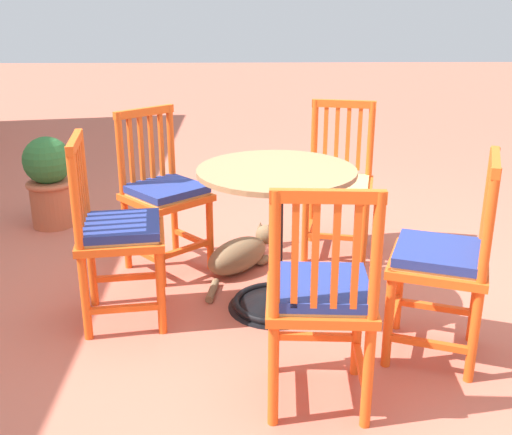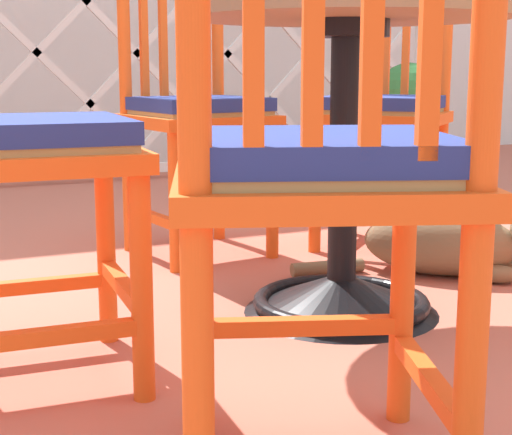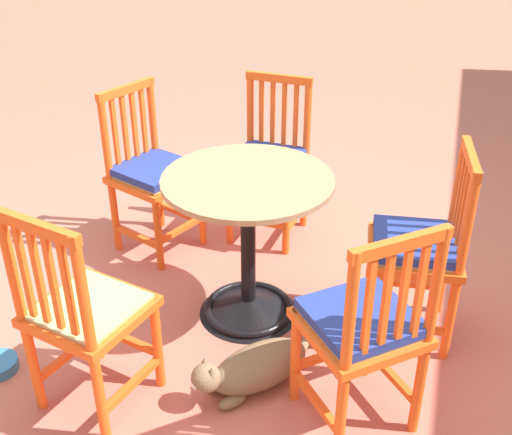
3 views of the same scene
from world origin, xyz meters
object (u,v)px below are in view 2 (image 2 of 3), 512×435
object	(u,v)px
orange_chair_by_planter	(15,150)
terracotta_planter	(408,126)
orange_chair_facing_out	(383,113)
cafe_table	(343,199)
orange_chair_tucked_in	(321,177)
tabby_cat	(453,244)
orange_chair_near_fence	(195,115)

from	to	relation	value
orange_chair_by_planter	terracotta_planter	bearing A→B (deg)	38.40
orange_chair_facing_out	orange_chair_by_planter	size ratio (longest dim) A/B	1.00
cafe_table	orange_chair_facing_out	bearing A→B (deg)	49.66
orange_chair_tucked_in	orange_chair_by_planter	bearing A→B (deg)	120.12
orange_chair_by_planter	tabby_cat	bearing A→B (deg)	13.06
orange_chair_facing_out	orange_chair_near_fence	distance (m)	0.63
tabby_cat	orange_chair_facing_out	bearing A→B (deg)	84.78
orange_chair_facing_out	tabby_cat	distance (m)	0.56
orange_chair_near_fence	orange_chair_by_planter	world-z (taller)	same
terracotta_planter	cafe_table	bearing A→B (deg)	-129.97
orange_chair_by_planter	orange_chair_tucked_in	xyz separation A→B (m)	(0.33, -0.56, 0.00)
orange_chair_tucked_in	tabby_cat	xyz separation A→B (m)	(0.92, 0.85, -0.35)
orange_chair_facing_out	orange_chair_by_planter	xyz separation A→B (m)	(-1.29, -0.73, 0.00)
orange_chair_near_fence	terracotta_planter	xyz separation A→B (m)	(1.32, 0.71, -0.12)
tabby_cat	orange_chair_tucked_in	bearing A→B (deg)	-137.24
orange_chair_tucked_in	terracotta_planter	xyz separation A→B (m)	(1.67, 2.15, -0.12)
orange_chair_by_planter	tabby_cat	distance (m)	1.33
orange_chair_by_planter	orange_chair_tucked_in	size ratio (longest dim) A/B	1.00
cafe_table	orange_chair_by_planter	bearing A→B (deg)	-170.97
orange_chair_near_fence	orange_chair_tucked_in	xyz separation A→B (m)	(-0.35, -1.44, 0.00)
orange_chair_facing_out	orange_chair_tucked_in	size ratio (longest dim) A/B	1.00
orange_chair_facing_out	orange_chair_tucked_in	bearing A→B (deg)	-126.71
cafe_table	orange_chair_by_planter	size ratio (longest dim) A/B	0.83
orange_chair_facing_out	terracotta_planter	distance (m)	1.12
orange_chair_facing_out	cafe_table	bearing A→B (deg)	-130.34
terracotta_planter	orange_chair_near_fence	bearing A→B (deg)	-151.86
cafe_table	terracotta_planter	size ratio (longest dim) A/B	1.23
orange_chair_near_fence	terracotta_planter	world-z (taller)	orange_chair_near_fence
orange_chair_near_fence	orange_chair_tucked_in	size ratio (longest dim) A/B	1.00
orange_chair_tucked_in	orange_chair_near_fence	bearing A→B (deg)	76.32
orange_chair_near_fence	tabby_cat	world-z (taller)	orange_chair_near_fence
orange_chair_facing_out	terracotta_planter	xyz separation A→B (m)	(0.71, 0.86, -0.12)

